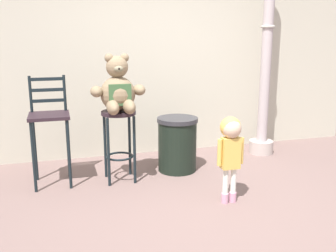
# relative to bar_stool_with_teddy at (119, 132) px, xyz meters

# --- Properties ---
(ground_plane) EXTENTS (24.00, 24.00, 0.00)m
(ground_plane) POSITION_rel_bar_stool_with_teddy_xyz_m (0.62, -1.11, -0.57)
(ground_plane) COLOR #745B57
(building_wall) EXTENTS (6.28, 0.30, 3.69)m
(building_wall) POSITION_rel_bar_stool_with_teddy_xyz_m (0.62, 1.11, 1.27)
(building_wall) COLOR beige
(building_wall) RESTS_ON ground_plane
(bar_stool_with_teddy) EXTENTS (0.38, 0.38, 0.81)m
(bar_stool_with_teddy) POSITION_rel_bar_stool_with_teddy_xyz_m (0.00, 0.00, 0.00)
(bar_stool_with_teddy) COLOR #291C23
(bar_stool_with_teddy) RESTS_ON ground_plane
(teddy_bear) EXTENTS (0.60, 0.54, 0.63)m
(teddy_bear) POSITION_rel_bar_stool_with_teddy_xyz_m (0.00, -0.03, 0.47)
(teddy_bear) COLOR #867053
(teddy_bear) RESTS_ON bar_stool_with_teddy
(child_walking) EXTENTS (0.28, 0.22, 0.87)m
(child_walking) POSITION_rel_bar_stool_with_teddy_xyz_m (0.94, -0.91, 0.06)
(child_walking) COLOR #D093AD
(child_walking) RESTS_ON ground_plane
(trash_bin) EXTENTS (0.50, 0.50, 0.66)m
(trash_bin) POSITION_rel_bar_stool_with_teddy_xyz_m (0.73, 0.13, -0.24)
(trash_bin) COLOR black
(trash_bin) RESTS_ON ground_plane
(lamppost) EXTENTS (0.34, 0.34, 3.02)m
(lamppost) POSITION_rel_bar_stool_with_teddy_xyz_m (2.10, 0.48, 0.64)
(lamppost) COLOR #B4A49D
(lamppost) RESTS_ON ground_plane
(bar_chair_empty) EXTENTS (0.43, 0.43, 1.20)m
(bar_chair_empty) POSITION_rel_bar_stool_with_teddy_xyz_m (-0.74, 0.11, 0.13)
(bar_chair_empty) COLOR #291C23
(bar_chair_empty) RESTS_ON ground_plane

